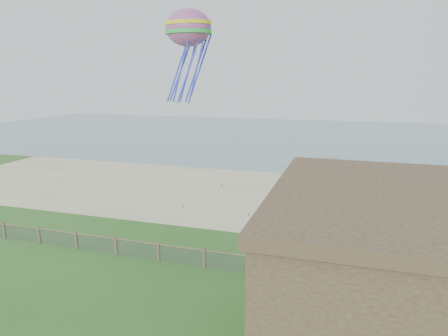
# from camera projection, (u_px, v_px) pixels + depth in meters

# --- Properties ---
(ground) EXTENTS (160.00, 160.00, 0.00)m
(ground) POSITION_uv_depth(u_px,v_px,m) (160.00, 325.00, 18.32)
(ground) COLOR #24521C
(ground) RESTS_ON ground
(sand_beach) EXTENTS (72.00, 20.00, 0.02)m
(sand_beach) POSITION_uv_depth(u_px,v_px,m) (261.00, 195.00, 38.84)
(sand_beach) COLOR tan
(sand_beach) RESTS_ON ground
(ocean) EXTENTS (160.00, 68.00, 0.02)m
(ocean) POSITION_uv_depth(u_px,v_px,m) (307.00, 136.00, 79.87)
(ocean) COLOR slate
(ocean) RESTS_ON ground
(chainlink_fence) EXTENTS (36.20, 0.20, 1.25)m
(chainlink_fence) POSITION_uv_depth(u_px,v_px,m) (204.00, 259.00, 23.80)
(chainlink_fence) COLOR brown
(chainlink_fence) RESTS_ON ground
(picnic_table) EXTENTS (2.17, 1.81, 0.81)m
(picnic_table) POSITION_uv_depth(u_px,v_px,m) (277.00, 285.00, 21.07)
(picnic_table) COLOR brown
(picnic_table) RESTS_ON ground
(octopus_kite) EXTENTS (4.04, 3.34, 7.18)m
(octopus_kite) POSITION_uv_depth(u_px,v_px,m) (189.00, 54.00, 29.08)
(octopus_kite) COLOR orange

